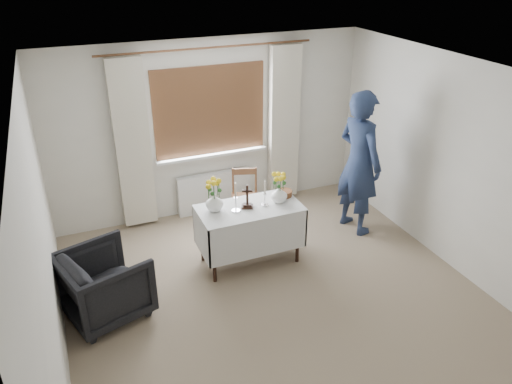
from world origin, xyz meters
TOP-DOWN VIEW (x-y plane):
  - ground at (0.00, 0.00)m, footprint 5.00×5.00m
  - altar_table at (-0.01, 0.98)m, footprint 1.24×0.64m
  - wooden_chair at (0.26, 1.84)m, footprint 0.47×0.47m
  - armchair at (-1.79, 0.65)m, footprint 1.03×1.01m
  - person at (1.63, 1.19)m, footprint 0.60×0.80m
  - radiator at (0.00, 2.42)m, footprint 1.10×0.10m
  - wooden_cross at (-0.04, 0.99)m, footprint 0.16×0.14m
  - candlestick_left at (-0.20, 0.96)m, footprint 0.13×0.13m
  - candlestick_right at (0.17, 0.96)m, footprint 0.11×0.11m
  - flower_vase_left at (-0.42, 1.07)m, footprint 0.22×0.22m
  - flower_vase_right at (0.37, 0.98)m, footprint 0.20×0.20m
  - wicker_basket at (0.50, 1.10)m, footprint 0.20×0.20m

SIDE VIEW (x-z plane):
  - ground at x=0.00m, z-range 0.00..0.00m
  - radiator at x=0.00m, z-range 0.00..0.60m
  - armchair at x=-1.79m, z-range 0.00..0.75m
  - altar_table at x=-0.01m, z-range 0.00..0.76m
  - wooden_chair at x=0.26m, z-range 0.00..0.81m
  - wicker_basket at x=0.50m, z-range 0.76..0.84m
  - flower_vase_right at x=0.37m, z-range 0.76..0.97m
  - flower_vase_left at x=-0.42m, z-range 0.76..0.98m
  - wooden_cross at x=-0.04m, z-range 0.76..1.06m
  - candlestick_right at x=0.17m, z-range 0.76..1.08m
  - candlestick_left at x=-0.20m, z-range 0.76..1.13m
  - person at x=1.63m, z-range 0.00..1.97m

